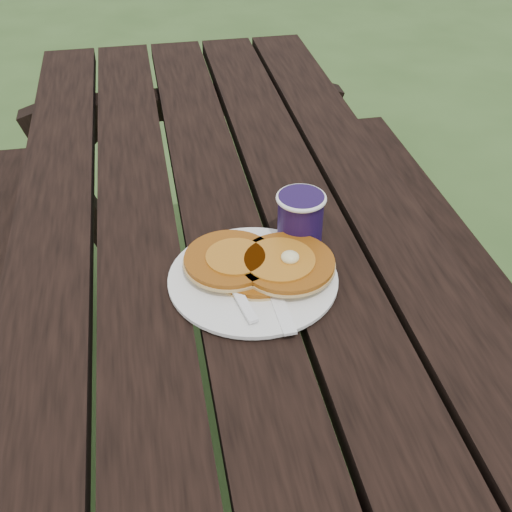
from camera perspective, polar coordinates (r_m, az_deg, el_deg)
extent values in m
plane|color=#324E21|center=(1.73, -2.45, -16.82)|extent=(60.00, 60.00, 0.00)
cube|color=black|center=(1.21, -3.36, 3.54)|extent=(0.75, 1.80, 0.04)
cube|color=black|center=(1.55, 17.79, -3.60)|extent=(0.25, 1.80, 0.04)
cylinder|color=white|center=(1.03, -0.27, -2.09)|extent=(0.29, 0.29, 0.01)
cylinder|color=#985011|center=(1.03, 0.14, -1.02)|extent=(0.15, 0.15, 0.01)
cylinder|color=#985011|center=(1.03, -2.35, -0.28)|extent=(0.15, 0.15, 0.01)
cylinder|color=#985011|center=(1.02, 2.76, -0.63)|extent=(0.15, 0.15, 0.01)
cylinder|color=#9F5E16|center=(1.02, 2.12, -0.27)|extent=(0.11, 0.11, 0.00)
ellipsoid|color=#F4E59E|center=(1.01, 3.05, -0.11)|extent=(0.03, 0.03, 0.02)
cube|color=white|center=(0.99, 1.70, -3.38)|extent=(0.03, 0.18, 0.00)
cylinder|color=#1C0E3C|center=(1.09, 3.95, 3.36)|extent=(0.08, 0.08, 0.09)
torus|color=white|center=(1.07, 4.05, 5.16)|extent=(0.09, 0.09, 0.01)
cylinder|color=black|center=(1.07, 4.04, 5.07)|extent=(0.07, 0.07, 0.01)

